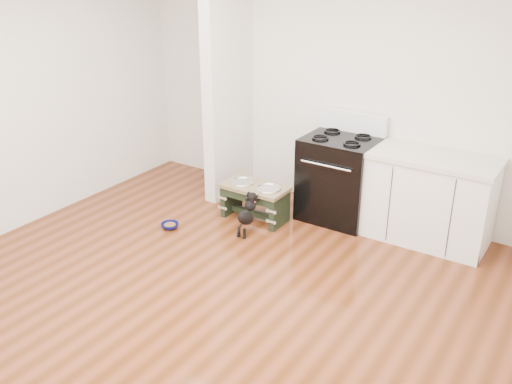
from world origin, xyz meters
The scene contains 8 objects.
ground centered at (0.00, 0.00, 0.00)m, with size 5.00×5.00×0.00m, color #4E250D.
room_shell centered at (0.00, 0.00, 1.62)m, with size 5.00×5.00×5.00m.
partition_wall centered at (-1.18, 2.10, 1.35)m, with size 0.15×0.80×2.70m, color silver.
oven_range centered at (0.25, 2.16, 0.48)m, with size 0.76×0.69×1.14m.
cabinet_run centered at (1.23, 2.18, 0.45)m, with size 1.24×0.64×0.91m.
dog_feeder centered at (-0.49, 1.61, 0.28)m, with size 0.72×0.39×0.41m.
puppy centered at (-0.36, 1.28, 0.24)m, with size 0.13×0.37×0.44m.
floor_bowl centered at (-1.12, 0.92, 0.03)m, with size 0.23×0.23×0.06m.
Camera 1 is at (2.63, -3.12, 2.78)m, focal length 40.00 mm.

